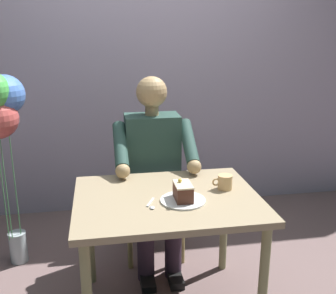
% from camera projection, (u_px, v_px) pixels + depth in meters
% --- Properties ---
extents(cafe_rear_panel, '(6.40, 0.12, 3.00)m').
position_uv_depth(cafe_rear_panel, '(137.00, 38.00, 3.33)').
color(cafe_rear_panel, '#A89EB7').
rests_on(cafe_rear_panel, ground).
extents(dining_table, '(1.00, 0.77, 0.70)m').
position_uv_depth(dining_table, '(167.00, 211.00, 2.17)').
color(dining_table, '#9E8A6A').
rests_on(dining_table, ground).
extents(chair, '(0.42, 0.42, 0.91)m').
position_uv_depth(chair, '(151.00, 183.00, 2.86)').
color(chair, '#A09456').
rests_on(chair, ground).
extents(seated_person, '(0.53, 0.58, 1.28)m').
position_uv_depth(seated_person, '(154.00, 170.00, 2.65)').
color(seated_person, '#2B4941').
rests_on(seated_person, ground).
extents(dessert_plate, '(0.24, 0.24, 0.01)m').
position_uv_depth(dessert_plate, '(183.00, 200.00, 2.09)').
color(dessert_plate, white).
rests_on(dessert_plate, dining_table).
extents(cake_slice, '(0.09, 0.14, 0.11)m').
position_uv_depth(cake_slice, '(183.00, 191.00, 2.08)').
color(cake_slice, '#552D21').
rests_on(cake_slice, dessert_plate).
extents(coffee_cup, '(0.12, 0.08, 0.08)m').
position_uv_depth(coffee_cup, '(225.00, 182.00, 2.24)').
color(coffee_cup, '#DFB074').
rests_on(coffee_cup, dining_table).
extents(dessert_spoon, '(0.06, 0.14, 0.01)m').
position_uv_depth(dessert_spoon, '(151.00, 205.00, 2.04)').
color(dessert_spoon, silver).
rests_on(dessert_spoon, dining_table).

